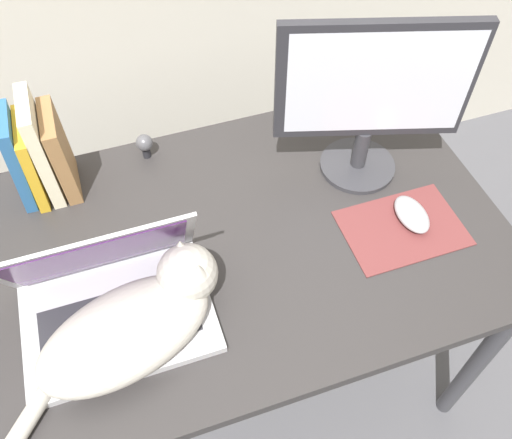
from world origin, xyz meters
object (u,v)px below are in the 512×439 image
external_monitor (372,96)px  book_row (39,154)px  computer_mouse (412,214)px  laptop (113,299)px  webcam (145,144)px  cat (138,321)px

external_monitor → book_row: external_monitor is taller
computer_mouse → book_row: bearing=154.6°
laptop → external_monitor: size_ratio=0.90×
book_row → webcam: bearing=7.6°
book_row → cat: bearing=-74.6°
laptop → webcam: bearing=70.5°
computer_mouse → webcam: (-0.52, 0.39, 0.02)m
laptop → computer_mouse: bearing=1.7°
cat → webcam: (0.11, 0.48, -0.02)m
laptop → book_row: bearing=102.9°
computer_mouse → cat: bearing=-172.1°
cat → book_row: size_ratio=1.71×
computer_mouse → webcam: webcam is taller
cat → book_row: 0.46m
external_monitor → webcam: 0.55m
external_monitor → book_row: (-0.71, 0.17, -0.11)m
external_monitor → webcam: size_ratio=6.14×
cat → external_monitor: external_monitor is taller
laptop → external_monitor: (0.62, 0.21, 0.17)m
laptop → book_row: 0.39m
external_monitor → computer_mouse: external_monitor is taller
computer_mouse → external_monitor: bearing=103.3°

